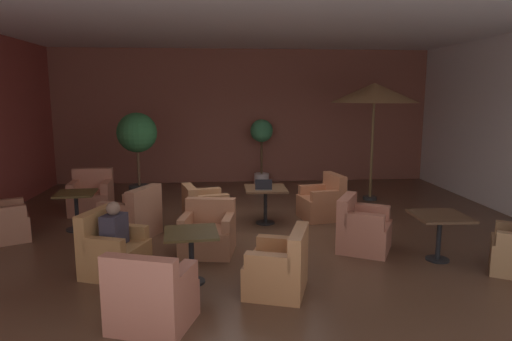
# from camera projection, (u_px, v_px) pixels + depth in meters

# --- Properties ---
(ground_plane) EXTENTS (10.44, 9.26, 0.02)m
(ground_plane) POSITION_uv_depth(u_px,v_px,m) (258.00, 229.00, 8.15)
(ground_plane) COLOR #503424
(wall_back_brick) EXTENTS (10.44, 0.08, 3.65)m
(wall_back_brick) POSITION_uv_depth(u_px,v_px,m) (244.00, 117.00, 12.35)
(wall_back_brick) COLOR brown
(wall_back_brick) RESTS_ON ground_plane
(ceiling_slab) EXTENTS (10.44, 9.26, 0.06)m
(ceiling_slab) POSITION_uv_depth(u_px,v_px,m) (258.00, 19.00, 7.53)
(ceiling_slab) COLOR silver
(ceiling_slab) RESTS_ON wall_back_brick
(cafe_table_front_left) EXTENTS (0.77, 0.77, 0.69)m
(cafe_table_front_left) POSITION_uv_depth(u_px,v_px,m) (265.00, 195.00, 8.42)
(cafe_table_front_left) COLOR black
(cafe_table_front_left) RESTS_ON ground_plane
(armchair_front_left_north) EXTENTS (0.88, 0.88, 0.88)m
(armchair_front_left_north) POSITION_uv_depth(u_px,v_px,m) (323.00, 203.00, 8.79)
(armchair_front_left_north) COLOR #B76D47
(armchair_front_left_north) RESTS_ON ground_plane
(armchair_front_left_east) EXTENTS (0.92, 0.88, 0.82)m
(armchair_front_left_east) POSITION_uv_depth(u_px,v_px,m) (205.00, 212.00, 8.08)
(armchair_front_left_east) COLOR #AE754A
(armchair_front_left_east) RESTS_ON ground_plane
(cafe_table_front_right) EXTENTS (0.73, 0.73, 0.69)m
(cafe_table_front_right) POSITION_uv_depth(u_px,v_px,m) (76.00, 202.00, 8.02)
(cafe_table_front_right) COLOR black
(cafe_table_front_right) RESTS_ON ground_plane
(armchair_front_right_north) EXTENTS (0.96, 0.96, 0.85)m
(armchair_front_right_north) POSITION_uv_depth(u_px,v_px,m) (2.00, 222.00, 7.45)
(armchair_front_right_north) COLOR #B07255
(armchair_front_right_north) RESTS_ON ground_plane
(armchair_front_right_east) EXTENTS (1.05, 1.07, 0.89)m
(armchair_front_right_east) POSITION_uv_depth(u_px,v_px,m) (132.00, 218.00, 7.65)
(armchair_front_right_east) COLOR #AB7053
(armchair_front_right_east) RESTS_ON ground_plane
(armchair_front_right_south) EXTENTS (0.84, 0.75, 0.90)m
(armchair_front_right_south) POSITION_uv_depth(u_px,v_px,m) (91.00, 197.00, 9.21)
(armchair_front_right_south) COLOR #B66D52
(armchair_front_right_south) RESTS_ON ground_plane
(cafe_table_mid_center) EXTENTS (0.78, 0.78, 0.69)m
(cafe_table_mid_center) POSITION_uv_depth(u_px,v_px,m) (440.00, 224.00, 6.52)
(cafe_table_mid_center) COLOR black
(cafe_table_mid_center) RESTS_ON ground_plane
(armchair_mid_center_east) EXTENTS (1.02, 1.02, 0.85)m
(armchair_mid_center_east) POSITION_uv_depth(u_px,v_px,m) (362.00, 230.00, 7.00)
(armchair_mid_center_east) COLOR #B36A53
(armchair_mid_center_east) RESTS_ON ground_plane
(cafe_table_rear_right) EXTENTS (0.74, 0.74, 0.69)m
(cafe_table_rear_right) POSITION_uv_depth(u_px,v_px,m) (191.00, 243.00, 5.74)
(cafe_table_rear_right) COLOR black
(cafe_table_rear_right) RESTS_ON ground_plane
(armchair_rear_right_north) EXTENTS (0.92, 0.94, 0.88)m
(armchair_rear_right_north) POSITION_uv_depth(u_px,v_px,m) (113.00, 252.00, 6.07)
(armchair_rear_right_north) COLOR #B07744
(armchair_rear_right_north) RESTS_ON ground_plane
(armchair_rear_right_east) EXTENTS (0.97, 0.91, 0.85)m
(armchair_rear_right_east) POSITION_uv_depth(u_px,v_px,m) (151.00, 298.00, 4.66)
(armchair_rear_right_east) COLOR #B56953
(armchair_rear_right_east) RESTS_ON ground_plane
(armchair_rear_right_south) EXTENTS (0.91, 0.98, 0.81)m
(armchair_rear_right_south) POSITION_uv_depth(u_px,v_px,m) (279.00, 268.00, 5.52)
(armchair_rear_right_south) COLOR #B77546
(armchair_rear_right_south) RESTS_ON ground_plane
(armchair_rear_right_west) EXTENTS (0.90, 0.88, 0.80)m
(armchair_rear_right_west) POSITION_uv_depth(u_px,v_px,m) (208.00, 234.00, 6.91)
(armchair_rear_right_west) COLOR #A86B4A
(armchair_rear_right_west) RESTS_ON ground_plane
(patio_umbrella_tall_red) EXTENTS (1.95, 1.95, 2.68)m
(patio_umbrella_tall_red) POSITION_uv_depth(u_px,v_px,m) (374.00, 94.00, 10.01)
(patio_umbrella_tall_red) COLOR #2D2D2D
(patio_umbrella_tall_red) RESTS_ON ground_plane
(potted_tree_left_corner) EXTENTS (0.61, 0.61, 1.78)m
(potted_tree_left_corner) POSITION_uv_depth(u_px,v_px,m) (262.00, 140.00, 11.94)
(potted_tree_left_corner) COLOR silver
(potted_tree_left_corner) RESTS_ON ground_plane
(potted_tree_mid_left) EXTENTS (0.90, 0.90, 2.03)m
(potted_tree_mid_left) POSITION_uv_depth(u_px,v_px,m) (137.00, 139.00, 10.05)
(potted_tree_mid_left) COLOR #343332
(potted_tree_mid_left) RESTS_ON ground_plane
(patron_blue_shirt) EXTENTS (0.34, 0.41, 0.60)m
(patron_blue_shirt) POSITION_uv_depth(u_px,v_px,m) (114.00, 226.00, 6.00)
(patron_blue_shirt) COLOR #342E3B
(patron_blue_shirt) RESTS_ON ground_plane
(iced_drink_cup) EXTENTS (0.08, 0.08, 0.11)m
(iced_drink_cup) POSITION_uv_depth(u_px,v_px,m) (263.00, 184.00, 8.48)
(iced_drink_cup) COLOR white
(iced_drink_cup) RESTS_ON cafe_table_front_left
(open_laptop) EXTENTS (0.33, 0.26, 0.20)m
(open_laptop) POSITION_uv_depth(u_px,v_px,m) (264.00, 187.00, 8.24)
(open_laptop) COLOR #9EA0A5
(open_laptop) RESTS_ON cafe_table_front_left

